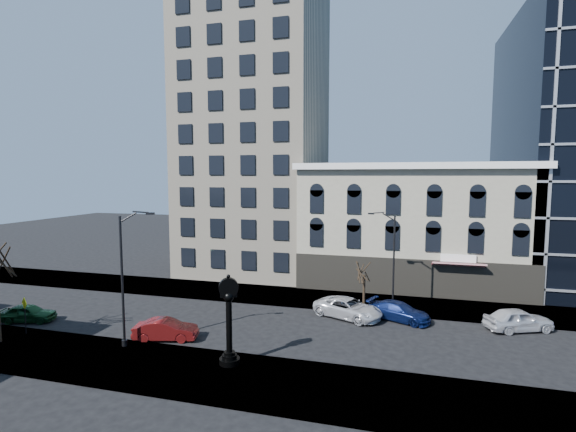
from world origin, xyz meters
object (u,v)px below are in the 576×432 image
(street_clock, at_px, (229,324))
(street_lamp_near, at_px, (131,243))
(warning_sign, at_px, (25,309))
(car_near_b, at_px, (166,330))
(car_near_a, at_px, (28,313))

(street_clock, height_order, street_lamp_near, street_lamp_near)
(street_lamp_near, height_order, warning_sign, street_lamp_near)
(warning_sign, height_order, car_near_b, warning_sign)
(warning_sign, relative_size, car_near_a, 0.66)
(street_lamp_near, bearing_deg, car_near_b, 30.95)
(street_clock, relative_size, street_lamp_near, 0.60)
(warning_sign, xyz_separation_m, car_near_a, (-2.24, 2.27, -1.25))
(street_lamp_near, height_order, car_near_b, street_lamp_near)
(car_near_b, bearing_deg, warning_sign, 86.01)
(street_clock, bearing_deg, street_lamp_near, 148.62)
(warning_sign, height_order, car_near_a, warning_sign)
(street_clock, height_order, car_near_b, street_clock)
(warning_sign, relative_size, car_near_b, 0.61)
(car_near_a, bearing_deg, street_clock, -115.77)
(street_lamp_near, relative_size, car_near_a, 2.26)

